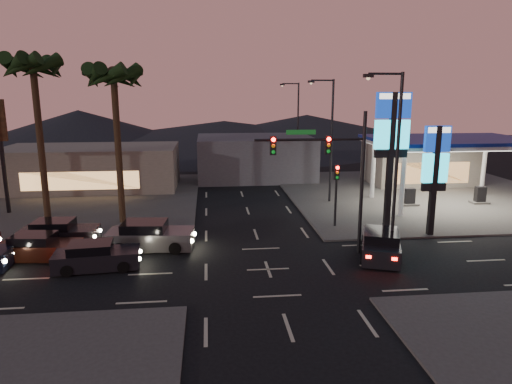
{
  "coord_description": "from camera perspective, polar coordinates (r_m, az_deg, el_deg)",
  "views": [
    {
      "loc": [
        -2.96,
        -22.03,
        8.98
      ],
      "look_at": [
        -0.09,
        5.11,
        3.0
      ],
      "focal_mm": 32.0,
      "sensor_mm": 36.0,
      "label": 1
    }
  ],
  "objects": [
    {
      "name": "streetlight_far",
      "position": [
        51.08,
        5.03,
        8.65
      ],
      "size": [
        2.14,
        0.25,
        10.0
      ],
      "color": "black",
      "rests_on": "ground"
    },
    {
      "name": "hill_center",
      "position": [
        82.38,
        -4.0,
        7.47
      ],
      "size": [
        60.0,
        60.0,
        4.0
      ],
      "primitive_type": "cone",
      "color": "black",
      "rests_on": "ground"
    },
    {
      "name": "building_far_mid",
      "position": [
        48.76,
        -0.15,
        4.36
      ],
      "size": [
        12.0,
        9.0,
        4.4
      ],
      "primitive_type": "cube",
      "color": "#4C4C51",
      "rests_on": "ground"
    },
    {
      "name": "hill_right",
      "position": [
        84.23,
        6.34,
        7.87
      ],
      "size": [
        50.0,
        50.0,
        5.0
      ],
      "primitive_type": "cone",
      "color": "black",
      "rests_on": "ground"
    },
    {
      "name": "streetlight_near",
      "position": [
        25.23,
        16.81,
        4.4
      ],
      "size": [
        2.14,
        0.25,
        10.0
      ],
      "color": "black",
      "rests_on": "ground"
    },
    {
      "name": "palm_b",
      "position": [
        33.42,
        -26.03,
        12.84
      ],
      "size": [
        4.41,
        4.41,
        11.46
      ],
      "color": "black",
      "rests_on": "ground"
    },
    {
      "name": "corner_lot_nw",
      "position": [
        41.18,
        -24.35,
        -1.27
      ],
      "size": [
        24.0,
        24.0,
        0.12
      ],
      "primitive_type": "cube",
      "color": "#47443F",
      "rests_on": "ground"
    },
    {
      "name": "streetlight_mid",
      "position": [
        37.47,
        9.14,
        7.21
      ],
      "size": [
        2.14,
        0.25,
        10.0
      ],
      "color": "black",
      "rests_on": "ground"
    },
    {
      "name": "car_lane_a_front",
      "position": [
        25.21,
        -19.39,
        -7.64
      ],
      "size": [
        4.51,
        2.2,
        1.43
      ],
      "color": "black",
      "rests_on": "ground"
    },
    {
      "name": "building_far_west",
      "position": [
        45.93,
        -19.9,
        2.88
      ],
      "size": [
        16.0,
        8.0,
        4.0
      ],
      "primitive_type": "cube",
      "color": "#726B5B",
      "rests_on": "ground"
    },
    {
      "name": "convenience_store",
      "position": [
        48.37,
        19.74,
        3.33
      ],
      "size": [
        10.0,
        6.0,
        4.0
      ],
      "primitive_type": "cube",
      "color": "#726B5B",
      "rests_on": "ground"
    },
    {
      "name": "pedestal_signal",
      "position": [
        30.82,
        10.01,
        0.83
      ],
      "size": [
        0.32,
        0.39,
        4.3
      ],
      "color": "black",
      "rests_on": "ground"
    },
    {
      "name": "car_lane_b_mid",
      "position": [
        30.0,
        -23.48,
        -4.73
      ],
      "size": [
        4.66,
        2.12,
        1.49
      ],
      "color": "black",
      "rests_on": "ground"
    },
    {
      "name": "suv_station",
      "position": [
        26.41,
        15.31,
        -6.3
      ],
      "size": [
        3.44,
        5.07,
        1.57
      ],
      "color": "black",
      "rests_on": "ground"
    },
    {
      "name": "car_lane_b_front",
      "position": [
        27.43,
        -13.17,
        -5.41
      ],
      "size": [
        5.19,
        2.51,
        1.65
      ],
      "color": "#525154",
      "rests_on": "ground"
    },
    {
      "name": "palm_a",
      "position": [
        32.11,
        -17.32,
        12.61
      ],
      "size": [
        4.41,
        4.41,
        10.86
      ],
      "color": "black",
      "rests_on": "ground"
    },
    {
      "name": "car_lane_a_mid",
      "position": [
        27.84,
        -25.55,
        -6.29
      ],
      "size": [
        4.48,
        2.2,
        1.42
      ],
      "color": "black",
      "rests_on": "ground"
    },
    {
      "name": "traffic_signal_mast",
      "position": [
        25.22,
        9.49,
        3.63
      ],
      "size": [
        6.1,
        0.39,
        8.0
      ],
      "color": "black",
      "rests_on": "ground"
    },
    {
      "name": "corner_lot_ne",
      "position": [
        43.42,
        20.0,
        -0.25
      ],
      "size": [
        24.0,
        24.0,
        0.12
      ],
      "primitive_type": "cube",
      "color": "#47443F",
      "rests_on": "ground"
    },
    {
      "name": "ground",
      "position": [
        23.98,
        1.51,
        -9.64
      ],
      "size": [
        140.0,
        140.0,
        0.0
      ],
      "primitive_type": "plane",
      "color": "black",
      "rests_on": "ground"
    },
    {
      "name": "gas_station",
      "position": [
        39.15,
        23.07,
        5.66
      ],
      "size": [
        12.2,
        8.2,
        5.47
      ],
      "color": "silver",
      "rests_on": "ground"
    },
    {
      "name": "pylon_sign_short",
      "position": [
        30.29,
        21.51,
        3.29
      ],
      "size": [
        1.6,
        0.35,
        7.0
      ],
      "color": "black",
      "rests_on": "ground"
    },
    {
      "name": "hill_left",
      "position": [
        85.15,
        -21.22,
        7.5
      ],
      "size": [
        40.0,
        40.0,
        6.0
      ],
      "primitive_type": "cone",
      "color": "black",
      "rests_on": "ground"
    },
    {
      "name": "pylon_sign_tall",
      "position": [
        29.94,
        16.61,
        6.89
      ],
      "size": [
        2.2,
        0.35,
        9.0
      ],
      "color": "black",
      "rests_on": "ground"
    }
  ]
}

